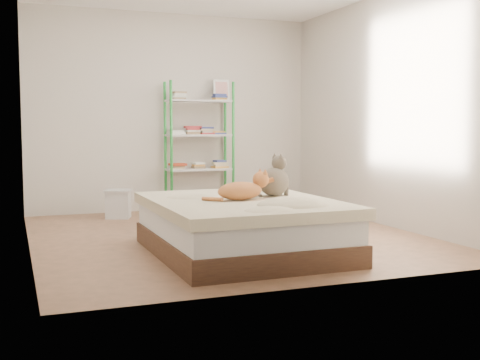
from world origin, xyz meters
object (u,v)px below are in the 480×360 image
grey_cat (274,176)px  cardboard_box (185,210)px  shelf_unit (200,148)px  bed (242,227)px  orange_cat (240,188)px  white_bin (118,204)px

grey_cat → cardboard_box: grey_cat is taller
shelf_unit → grey_cat: bearing=-92.2°
cardboard_box → shelf_unit: bearing=74.8°
bed → shelf_unit: bearing=79.7°
bed → cardboard_box: bed is taller
orange_cat → bed: bearing=41.8°
cardboard_box → white_bin: bearing=135.4°
shelf_unit → bed: bearing=-99.7°
bed → cardboard_box: size_ratio=3.34×
grey_cat → white_bin: grey_cat is taller
white_bin → grey_cat: bearing=-65.9°
bed → white_bin: size_ratio=4.97×
bed → orange_cat: 0.34m
grey_cat → bed: bearing=93.0°
shelf_unit → cardboard_box: 1.42m
bed → white_bin: 2.55m
orange_cat → grey_cat: bearing=15.2°
orange_cat → cardboard_box: orange_cat is taller
bed → white_bin: bearing=104.4°
grey_cat → cardboard_box: bearing=-2.2°
cardboard_box → grey_cat: bearing=-64.0°
bed → cardboard_box: 1.63m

